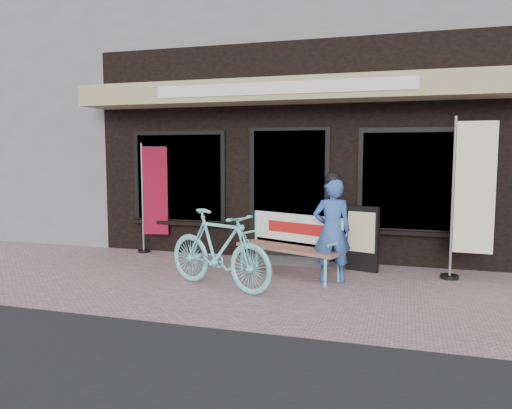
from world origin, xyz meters
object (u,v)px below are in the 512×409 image
(bicycle, at_px, (219,249))
(nobori_cream, at_px, (471,196))
(person, at_px, (332,228))
(nobori_red, at_px, (153,197))
(menu_stand, at_px, (362,238))
(bench, at_px, (292,240))

(bicycle, bearing_deg, nobori_cream, -44.80)
(person, relative_size, nobori_cream, 0.67)
(nobori_red, bearing_deg, menu_stand, -16.35)
(nobori_cream, bearing_deg, person, -157.45)
(bicycle, bearing_deg, nobori_red, 67.66)
(nobori_red, xyz_separation_m, menu_stand, (3.70, -0.36, -0.50))
(bench, relative_size, nobori_cream, 0.73)
(nobori_cream, xyz_separation_m, menu_stand, (-1.47, 0.12, -0.68))
(bench, xyz_separation_m, nobori_cream, (2.44, 0.43, 0.66))
(person, distance_m, nobori_cream, 1.98)
(menu_stand, bearing_deg, person, -98.44)
(person, distance_m, menu_stand, 0.89)
(person, bearing_deg, bicycle, -170.03)
(bicycle, xyz_separation_m, menu_stand, (1.73, 1.53, -0.01))
(person, xyz_separation_m, bicycle, (-1.38, -0.75, -0.23))
(person, bearing_deg, bench, 140.91)
(person, height_order, nobori_red, nobori_red)
(nobori_cream, bearing_deg, nobori_red, 177.44)
(bench, bearing_deg, nobori_red, -176.38)
(bench, distance_m, nobori_cream, 2.56)
(nobori_red, relative_size, menu_stand, 1.98)
(nobori_red, xyz_separation_m, nobori_cream, (5.17, -0.48, 0.17))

